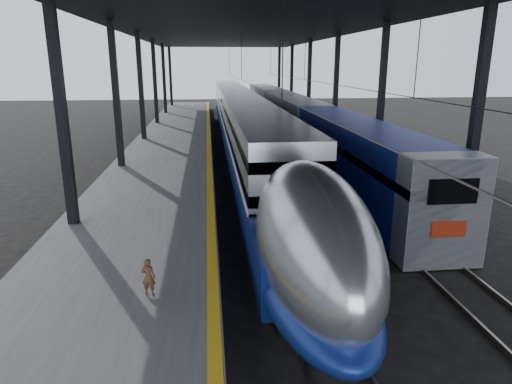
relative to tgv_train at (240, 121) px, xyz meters
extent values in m
plane|color=black|center=(-2.00, -27.10, -2.01)|extent=(160.00, 160.00, 0.00)
cube|color=#4C4C4F|center=(-5.50, -7.10, -1.51)|extent=(6.00, 80.00, 1.00)
cube|color=gold|center=(-2.70, -7.10, -1.00)|extent=(0.30, 80.00, 0.01)
cube|color=slate|center=(-0.72, -7.10, -1.93)|extent=(0.08, 80.00, 0.16)
cube|color=slate|center=(0.72, -7.10, -1.93)|extent=(0.08, 80.00, 0.16)
cube|color=slate|center=(4.28, -7.10, -1.93)|extent=(0.08, 80.00, 0.16)
cube|color=slate|center=(5.72, -7.10, -1.93)|extent=(0.08, 80.00, 0.16)
cube|color=black|center=(-7.80, -22.10, 2.49)|extent=(0.35, 0.35, 9.00)
cube|color=black|center=(7.60, -22.10, 2.49)|extent=(0.35, 0.35, 9.00)
cube|color=black|center=(-7.80, -12.10, 2.49)|extent=(0.35, 0.35, 9.00)
cube|color=black|center=(7.60, -12.10, 2.49)|extent=(0.35, 0.35, 9.00)
cube|color=black|center=(-7.80, -2.10, 2.49)|extent=(0.35, 0.35, 9.00)
cube|color=black|center=(7.60, -2.10, 2.49)|extent=(0.35, 0.35, 9.00)
cube|color=black|center=(-7.80, 7.90, 2.49)|extent=(0.35, 0.35, 9.00)
cube|color=black|center=(7.60, 7.90, 2.49)|extent=(0.35, 0.35, 9.00)
cube|color=black|center=(-7.80, 17.90, 2.49)|extent=(0.35, 0.35, 9.00)
cube|color=black|center=(7.60, 17.90, 2.49)|extent=(0.35, 0.35, 9.00)
cube|color=black|center=(-7.80, 27.90, 2.49)|extent=(0.35, 0.35, 9.00)
cube|color=black|center=(7.60, 27.90, 2.49)|extent=(0.35, 0.35, 9.00)
cube|color=black|center=(-0.10, -7.10, 7.24)|extent=(18.00, 75.00, 0.45)
cylinder|color=slate|center=(0.00, -7.10, 3.49)|extent=(0.03, 74.00, 0.03)
cylinder|color=slate|center=(5.00, -7.10, 3.49)|extent=(0.03, 74.00, 0.03)
cube|color=#AFB1B6|center=(0.00, 4.02, 0.29)|extent=(2.90, 57.00, 4.00)
cube|color=navy|center=(0.00, 2.52, -0.96)|extent=(2.98, 62.00, 1.55)
cube|color=silver|center=(0.00, 4.02, -0.16)|extent=(3.00, 57.00, 0.10)
cube|color=black|center=(0.00, 4.02, 1.44)|extent=(2.94, 57.00, 0.42)
cube|color=black|center=(0.00, 4.02, 0.29)|extent=(2.94, 57.00, 0.42)
ellipsoid|color=#AFB1B6|center=(0.00, -27.48, 0.14)|extent=(2.90, 8.40, 4.00)
ellipsoid|color=navy|center=(0.00, -27.48, -1.01)|extent=(2.98, 8.40, 1.70)
ellipsoid|color=black|center=(0.00, -30.08, 0.94)|extent=(1.50, 2.20, 0.90)
cube|color=black|center=(0.00, -27.48, -1.81)|extent=(2.20, 2.60, 0.40)
cube|color=black|center=(0.00, -5.48, -1.81)|extent=(2.20, 2.60, 0.40)
cube|color=navy|center=(5.00, -16.55, -0.04)|extent=(2.76, 18.00, 3.75)
cube|color=gray|center=(5.00, -24.95, -0.04)|extent=(2.81, 1.20, 3.79)
cube|color=black|center=(5.00, -25.57, 0.80)|extent=(1.68, 0.06, 0.84)
cube|color=#A2250C|center=(5.00, -25.57, -0.48)|extent=(1.18, 0.06, 0.54)
cube|color=gray|center=(5.00, 2.45, -0.04)|extent=(2.76, 18.00, 3.75)
cube|color=gray|center=(5.00, 21.45, -0.04)|extent=(2.76, 18.00, 3.75)
cube|color=black|center=(5.00, -22.55, -1.83)|extent=(2.17, 2.40, 0.36)
cube|color=black|center=(5.00, -0.55, -1.83)|extent=(2.17, 2.40, 0.36)
imported|color=#53331B|center=(-4.33, -28.00, -0.51)|extent=(0.40, 0.31, 0.99)
camera|label=1|loc=(-2.70, -38.80, 4.72)|focal=32.00mm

